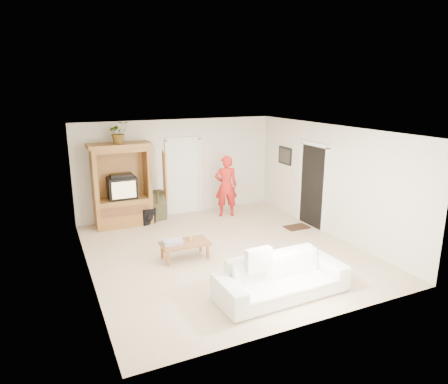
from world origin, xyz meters
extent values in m
plane|color=tan|center=(0.00, 0.00, 0.00)|extent=(6.00, 6.00, 0.00)
plane|color=white|center=(0.00, 0.00, 2.60)|extent=(6.00, 6.00, 0.00)
plane|color=silver|center=(0.00, 3.00, 1.30)|extent=(5.50, 0.00, 5.50)
plane|color=silver|center=(0.00, -3.00, 1.30)|extent=(5.50, 0.00, 5.50)
plane|color=silver|center=(-2.75, 0.00, 1.30)|extent=(0.00, 6.00, 6.00)
plane|color=silver|center=(2.75, 0.00, 1.30)|extent=(0.00, 6.00, 6.00)
cube|color=olive|center=(-1.60, 2.65, 0.35)|extent=(1.40, 0.60, 0.70)
cube|color=olive|center=(-2.25, 2.65, 1.30)|extent=(0.10, 0.60, 1.20)
cube|color=olive|center=(-0.95, 2.65, 1.30)|extent=(0.10, 0.60, 1.20)
cube|color=olive|center=(-1.60, 2.92, 1.30)|extent=(1.40, 0.06, 1.20)
cube|color=olive|center=(-1.60, 2.65, 1.95)|extent=(1.40, 0.60, 0.10)
cube|color=olive|center=(-1.60, 2.65, 2.05)|extent=(1.52, 0.68, 0.10)
cube|color=olive|center=(-0.62, 2.18, 1.30)|extent=(0.16, 0.67, 1.15)
cube|color=black|center=(-1.60, 2.68, 0.97)|extent=(0.70, 0.52, 0.55)
cube|color=tan|center=(-1.60, 2.41, 0.98)|extent=(0.58, 0.02, 0.42)
cube|color=black|center=(-1.60, 2.65, 1.29)|extent=(0.55, 0.35, 0.08)
cube|color=brown|center=(-1.60, 2.37, 0.45)|extent=(1.19, 0.03, 0.25)
cube|color=white|center=(0.15, 2.97, 1.02)|extent=(0.85, 0.05, 2.04)
cube|color=black|center=(2.73, 0.60, 1.02)|extent=(0.05, 0.90, 2.04)
cube|color=black|center=(2.73, 1.90, 1.60)|extent=(0.03, 0.60, 0.48)
cube|color=#382316|center=(2.30, 0.60, 0.01)|extent=(0.60, 0.40, 0.02)
imported|color=#4C7238|center=(-1.60, 2.63, 2.37)|extent=(0.53, 0.48, 0.53)
imported|color=red|center=(1.09, 2.23, 0.84)|extent=(0.70, 0.55, 1.67)
imported|color=white|center=(0.10, -2.10, 0.33)|extent=(2.29, 0.95, 0.66)
cube|color=brown|center=(-0.89, 0.00, 0.34)|extent=(0.98, 0.54, 0.05)
cube|color=brown|center=(-1.31, -0.20, 0.16)|extent=(0.05, 0.05, 0.31)
cube|color=brown|center=(-1.31, 0.21, 0.16)|extent=(0.05, 0.05, 0.31)
cube|color=brown|center=(-0.46, -0.21, 0.16)|extent=(0.05, 0.05, 0.31)
cube|color=brown|center=(-0.46, 0.20, 0.16)|extent=(0.05, 0.05, 0.31)
cube|color=#EF4F80|center=(-1.13, 0.00, 0.40)|extent=(0.40, 0.30, 0.08)
cylinder|color=tan|center=(-0.75, 0.05, 0.41)|extent=(0.08, 0.08, 0.10)
camera|label=1|loc=(-3.36, -7.24, 3.43)|focal=32.00mm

